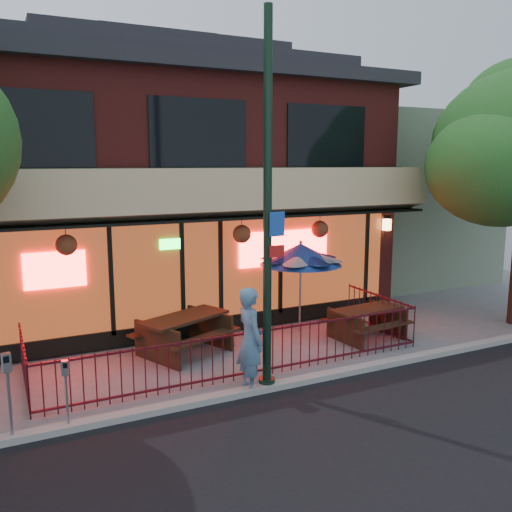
{
  "coord_description": "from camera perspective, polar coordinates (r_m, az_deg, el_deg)",
  "views": [
    {
      "loc": [
        -4.52,
        -9.19,
        4.3
      ],
      "look_at": [
        0.93,
        2.0,
        2.15
      ],
      "focal_mm": 38.0,
      "sensor_mm": 36.0,
      "label": 1
    }
  ],
  "objects": [
    {
      "name": "ground",
      "position": [
        11.11,
        0.19,
        -12.99
      ],
      "size": [
        80.0,
        80.0,
        0.0
      ],
      "primitive_type": "plane",
      "color": "gray",
      "rests_on": "ground"
    },
    {
      "name": "curb",
      "position": [
        10.68,
        1.41,
        -13.62
      ],
      "size": [
        80.0,
        0.25,
        0.12
      ],
      "primitive_type": "cube",
      "color": "#999993",
      "rests_on": "ground"
    },
    {
      "name": "restaurant_building",
      "position": [
        16.92,
        -10.61,
        9.03
      ],
      "size": [
        12.96,
        9.49,
        8.05
      ],
      "color": "maroon",
      "rests_on": "ground"
    },
    {
      "name": "neighbor_building",
      "position": [
        21.67,
        12.75,
        6.11
      ],
      "size": [
        6.0,
        7.0,
        6.0
      ],
      "primitive_type": "cube",
      "color": "slate",
      "rests_on": "ground"
    },
    {
      "name": "patio_fence",
      "position": [
        11.31,
        -0.94,
        -9.15
      ],
      "size": [
        8.44,
        2.62,
        1.0
      ],
      "color": "#450E18",
      "rests_on": "ground"
    },
    {
      "name": "street_light",
      "position": [
        9.95,
        1.24,
        3.14
      ],
      "size": [
        0.43,
        0.32,
        7.0
      ],
      "color": "black",
      "rests_on": "ground"
    },
    {
      "name": "picnic_table_left",
      "position": [
        12.5,
        -7.53,
        -7.62
      ],
      "size": [
        2.51,
        2.26,
        0.88
      ],
      "color": "#342013",
      "rests_on": "ground"
    },
    {
      "name": "picnic_table_right",
      "position": [
        13.73,
        11.6,
        -6.45
      ],
      "size": [
        1.94,
        1.56,
        0.78
      ],
      "color": "#352212",
      "rests_on": "ground"
    },
    {
      "name": "patio_umbrella",
      "position": [
        13.68,
        4.72,
        0.2
      ],
      "size": [
        2.08,
        2.08,
        2.38
      ],
      "color": "gray",
      "rests_on": "ground"
    },
    {
      "name": "pedestrian",
      "position": [
        10.32,
        -0.62,
        -8.79
      ],
      "size": [
        0.49,
        0.74,
        2.02
      ],
      "primitive_type": "imported",
      "rotation": [
        0.0,
        0.0,
        1.57
      ],
      "color": "teal",
      "rests_on": "ground"
    },
    {
      "name": "parking_meter_near",
      "position": [
        9.43,
        -19.37,
        -12.55
      ],
      "size": [
        0.13,
        0.12,
        1.19
      ],
      "color": "#95999D",
      "rests_on": "ground"
    },
    {
      "name": "parking_meter_far",
      "position": [
        9.32,
        -24.64,
        -12.0
      ],
      "size": [
        0.15,
        0.13,
        1.45
      ],
      "color": "gray",
      "rests_on": "ground"
    }
  ]
}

